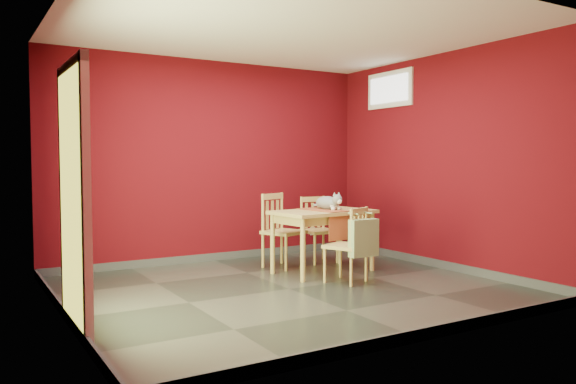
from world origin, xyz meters
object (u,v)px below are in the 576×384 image
chair_near (349,244)px  chair_far_right (318,229)px  chair_far_left (281,229)px  dining_table (323,218)px  cat (328,200)px  picture_frame (368,242)px  tote_bag (364,238)px

chair_near → chair_far_right: bearing=71.1°
chair_far_left → dining_table: bearing=-65.6°
cat → picture_frame: 1.63m
chair_near → tote_bag: size_ratio=1.77×
tote_bag → chair_far_left: bearing=99.3°
chair_far_left → cat: 0.74m
picture_frame → chair_far_left: bearing=-170.9°
dining_table → chair_far_right: (0.35, 0.64, -0.22)m
picture_frame → chair_near: bearing=-135.0°
chair_near → picture_frame: 2.08m
chair_far_right → tote_bag: size_ratio=1.84×
dining_table → picture_frame: size_ratio=3.70×
dining_table → chair_far_left: size_ratio=1.36×
picture_frame → dining_table: bearing=-148.8°
chair_near → cat: size_ratio=1.84×
cat → dining_table: bearing=-153.9°
chair_far_left → chair_near: size_ratio=1.11×
chair_far_right → cat: size_ratio=1.90×
chair_far_left → picture_frame: size_ratio=2.72×
tote_bag → cat: (0.14, 0.89, 0.35)m
dining_table → chair_far_left: bearing=114.4°
chair_far_right → picture_frame: (1.02, 0.19, -0.28)m
chair_near → tote_bag: (0.05, -0.20, 0.09)m
chair_near → tote_bag: chair_near is taller
tote_bag → dining_table: bearing=87.8°
dining_table → chair_far_right: bearing=61.2°
cat → chair_near: bearing=-110.8°
chair_far_left → picture_frame: bearing=9.1°
chair_far_left → cat: size_ratio=2.05×
dining_table → chair_near: (-0.08, -0.62, -0.23)m
dining_table → cat: cat is taller
chair_far_left → picture_frame: (1.64, 0.26, -0.31)m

